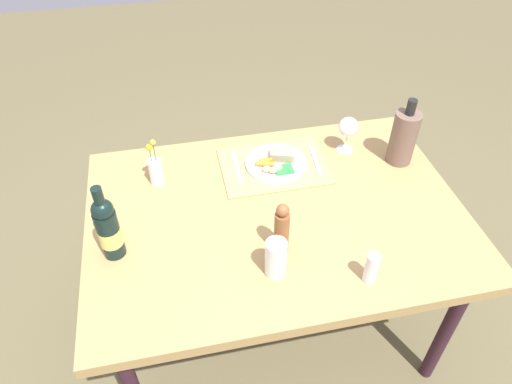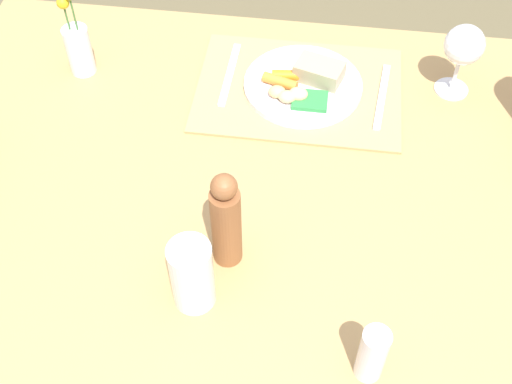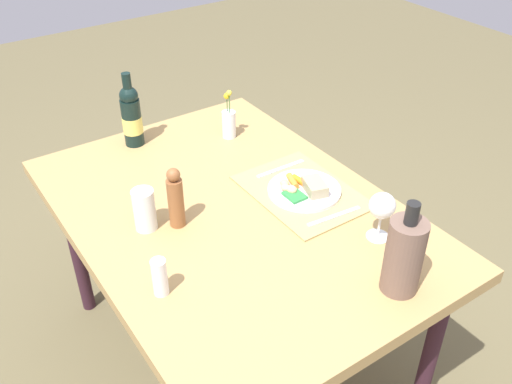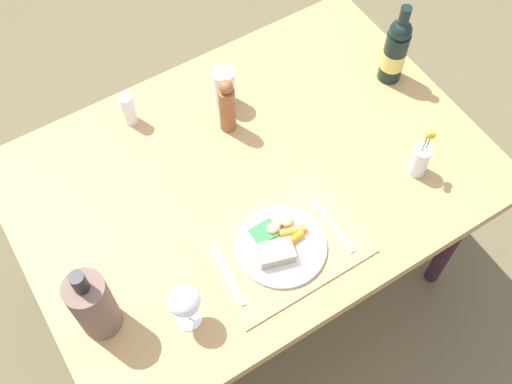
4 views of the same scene
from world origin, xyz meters
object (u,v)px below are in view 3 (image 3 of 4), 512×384
object	(u,v)px
dinner_plate	(304,189)
flower_vase	(229,122)
dining_table	(232,225)
water_tumbler	(145,212)
knife	(281,169)
wine_glass	(382,207)
wine_bottle	(131,116)
pepper_mill	(176,199)
fork	(334,216)
cooler_bottle	(404,255)
salt_shaker	(160,277)

from	to	relation	value
dinner_plate	flower_vase	xyz separation A→B (m)	(0.47, -0.00, 0.04)
dining_table	water_tumbler	size ratio (longest dim) A/B	9.92
knife	flower_vase	xyz separation A→B (m)	(0.31, 0.02, 0.05)
wine_glass	wine_bottle	distance (m)	0.99
dinner_plate	knife	distance (m)	0.16
pepper_mill	dinner_plate	bearing A→B (deg)	-102.01
pepper_mill	water_tumbler	bearing A→B (deg)	65.45
fork	water_tumbler	size ratio (longest dim) A/B	1.44
fork	wine_bottle	world-z (taller)	wine_bottle
flower_vase	water_tumbler	world-z (taller)	flower_vase
dining_table	cooler_bottle	xyz separation A→B (m)	(-0.55, -0.18, 0.18)
wine_glass	salt_shaker	bearing A→B (deg)	76.48
cooler_bottle	salt_shaker	distance (m)	0.63
fork	wine_bottle	size ratio (longest dim) A/B	0.68
fork	water_tumbler	world-z (taller)	water_tumbler
pepper_mill	wine_bottle	world-z (taller)	wine_bottle
dining_table	knife	xyz separation A→B (m)	(0.10, -0.26, 0.07)
dining_table	knife	bearing A→B (deg)	-69.88
knife	salt_shaker	size ratio (longest dim) A/B	1.74
dinner_plate	wine_glass	distance (m)	0.32
water_tumbler	cooler_bottle	world-z (taller)	cooler_bottle
salt_shaker	dining_table	bearing A→B (deg)	-59.45
wine_glass	water_tumbler	bearing A→B (deg)	52.00
dining_table	wine_glass	xyz separation A→B (m)	(-0.36, -0.29, 0.17)
dinner_plate	water_tumbler	world-z (taller)	water_tumbler
dinner_plate	knife	size ratio (longest dim) A/B	1.25
flower_vase	knife	bearing A→B (deg)	-176.44
dining_table	wine_glass	bearing A→B (deg)	-141.55
dining_table	water_tumbler	world-z (taller)	water_tumbler
dining_table	pepper_mill	xyz separation A→B (m)	(0.03, 0.18, 0.16)
salt_shaker	wine_bottle	bearing A→B (deg)	-19.55
flower_vase	cooler_bottle	distance (m)	0.95
cooler_bottle	pepper_mill	xyz separation A→B (m)	(0.58, 0.36, -0.02)
flower_vase	salt_shaker	bearing A→B (deg)	135.81
dining_table	water_tumbler	distance (m)	0.30
wine_glass	salt_shaker	world-z (taller)	wine_glass
pepper_mill	fork	bearing A→B (deg)	-120.92
knife	pepper_mill	xyz separation A→B (m)	(-0.07, 0.44, 0.09)
flower_vase	wine_glass	distance (m)	0.77
dinner_plate	fork	size ratio (longest dim) A/B	1.25
cooler_bottle	wine_bottle	size ratio (longest dim) A/B	0.98
pepper_mill	dining_table	bearing A→B (deg)	-99.45
wine_glass	flower_vase	bearing A→B (deg)	3.11
dining_table	fork	world-z (taller)	fork
cooler_bottle	fork	bearing A→B (deg)	-10.04
dinner_plate	cooler_bottle	distance (m)	0.50
cooler_bottle	wine_bottle	world-z (taller)	wine_bottle
dining_table	cooler_bottle	world-z (taller)	cooler_bottle
dinner_plate	wine_glass	xyz separation A→B (m)	(-0.30, -0.04, 0.09)
dinner_plate	water_tumbler	size ratio (longest dim) A/B	1.80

